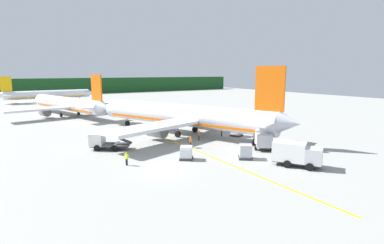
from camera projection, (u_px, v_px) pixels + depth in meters
ground at (77, 117)px, 74.37m from camera, size 240.00×320.00×0.20m
distant_treeline at (41, 87)px, 144.18m from camera, size 216.00×6.00×8.01m
airliner_foreground at (182, 115)px, 53.34m from camera, size 33.34×39.63×11.90m
airliner_mid_apron at (68, 104)px, 76.03m from camera, size 30.07×35.98×10.48m
airliner_far_taxiway at (47, 95)px, 111.38m from camera, size 33.35×27.75×9.52m
service_truck_fuel at (262, 136)px, 44.74m from camera, size 5.89×6.62×2.79m
service_truck_baggage at (103, 141)px, 43.10m from camera, size 5.79×4.82×2.51m
service_truck_catering at (296, 153)px, 35.31m from camera, size 4.80×5.83×2.85m
cargo_container_near at (186, 153)px, 38.17m from camera, size 2.31×2.31×1.84m
cargo_container_mid at (246, 152)px, 38.48m from camera, size 2.40×2.40×2.00m
cargo_container_far at (237, 131)px, 52.00m from camera, size 2.19×2.19×2.11m
crew_marshaller at (222, 130)px, 52.04m from camera, size 0.35×0.61×1.76m
crew_loader_left at (199, 134)px, 48.82m from camera, size 0.48×0.48×1.68m
crew_loader_right at (191, 141)px, 44.10m from camera, size 0.49×0.47×1.68m
crew_supervisor at (127, 158)px, 35.73m from camera, size 0.40×0.58×1.62m
apron_guide_line at (175, 142)px, 48.05m from camera, size 0.30×60.00×0.01m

